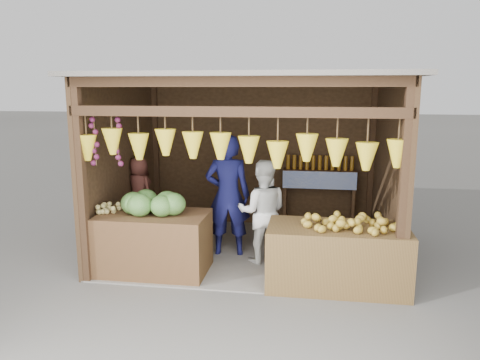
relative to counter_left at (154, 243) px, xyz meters
name	(u,v)px	position (x,y,z in m)	size (l,w,h in m)	color
ground	(250,251)	(1.17, 1.02, -0.41)	(80.00, 80.00, 0.00)	#514F49
stall_structure	(247,144)	(1.13, 0.97, 1.26)	(4.30, 3.30, 2.66)	slate
back_shelf	(319,181)	(2.22, 2.30, 0.46)	(1.25, 0.32, 1.32)	#382314
counter_left	(154,243)	(0.00, 0.00, 0.00)	(1.44, 0.85, 0.82)	#473017
counter_right	(337,257)	(2.42, -0.10, -0.02)	(1.73, 0.85, 0.78)	#4C3619
stool	(141,232)	(-0.65, 1.25, -0.26)	(0.33, 0.33, 0.31)	black
man_standing	(228,196)	(0.87, 0.83, 0.50)	(0.66, 0.44, 1.82)	#121345
woman_standing	(263,212)	(1.41, 0.60, 0.34)	(0.72, 0.56, 1.49)	silver
vendor_seated	(140,190)	(-0.65, 1.25, 0.44)	(0.53, 0.34, 1.08)	#512720
melon_pile	(151,202)	(-0.03, 0.01, 0.57)	(1.00, 0.50, 0.32)	#154E14
tanfruit_pile	(108,208)	(-0.62, -0.01, 0.47)	(0.34, 0.40, 0.13)	#998B47
mango_pile	(348,220)	(2.52, -0.15, 0.48)	(1.40, 0.64, 0.22)	#B86118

